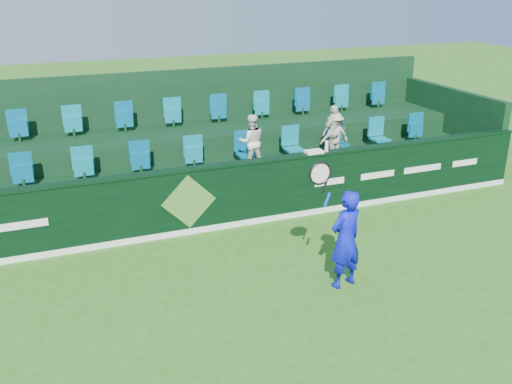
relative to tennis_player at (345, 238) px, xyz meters
name	(u,v)px	position (x,y,z in m)	size (l,w,h in m)	color
ground	(265,344)	(-1.83, -1.03, -0.86)	(60.00, 60.00, 0.00)	#286919
sponsor_hoarding	(188,201)	(-1.82, 2.97, -0.18)	(16.00, 0.25, 1.35)	black
stand_tier_front	(174,195)	(-1.83, 4.07, -0.46)	(16.00, 2.00, 0.80)	black
stand_tier_back	(155,159)	(-1.83, 5.97, -0.21)	(16.00, 1.80, 1.30)	black
stand_rear	(150,132)	(-1.83, 6.42, 0.36)	(16.00, 4.10, 2.60)	black
seat_row_front	(168,159)	(-1.83, 4.47, 0.24)	(13.50, 0.50, 0.60)	#0A7686
seat_row_back	(150,118)	(-1.83, 6.27, 0.74)	(13.50, 0.50, 0.60)	#0A7686
tennis_player	(345,238)	(0.00, 0.00, 0.00)	(1.16, 0.53, 2.31)	#0C13CF
spectator_left	(251,141)	(-0.04, 4.09, 0.55)	(0.59, 0.46, 1.21)	white
spectator_middle	(334,132)	(2.02, 4.09, 0.57)	(0.74, 0.31, 1.26)	beige
spectator_right	(335,135)	(2.05, 4.09, 0.48)	(0.70, 0.40, 1.08)	#C4B18A
towel	(314,152)	(0.93, 2.97, 0.52)	(0.37, 0.24, 0.06)	white
drinks_bottle	(327,146)	(1.23, 2.97, 0.61)	(0.07, 0.07, 0.23)	white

